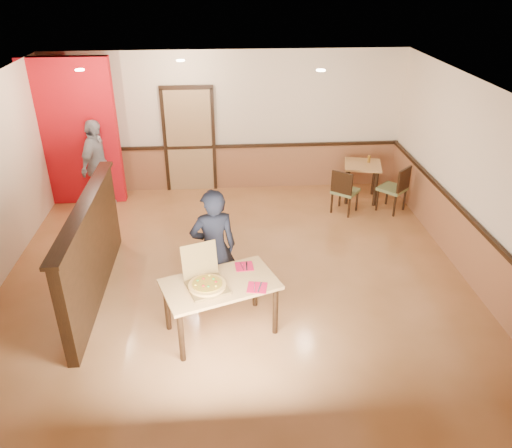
{
  "coord_description": "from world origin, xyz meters",
  "views": [
    {
      "loc": [
        -0.16,
        -6.26,
        4.28
      ],
      "look_at": [
        0.29,
        0.0,
        0.94
      ],
      "focal_mm": 35.0,
      "sensor_mm": 36.0,
      "label": 1
    }
  ],
  "objects_px": {
    "passerby": "(97,165)",
    "diner_chair": "(212,269)",
    "main_table": "(220,290)",
    "side_table": "(362,172)",
    "condiment": "(369,159)",
    "diner": "(214,249)",
    "pizza_box": "(206,282)",
    "side_chair_left": "(344,190)",
    "side_chair_right": "(396,187)"
  },
  "relations": [
    {
      "from": "side_chair_left",
      "to": "condiment",
      "type": "xyz_separation_m",
      "value": [
        0.62,
        0.68,
        0.34
      ]
    },
    {
      "from": "diner_chair",
      "to": "condiment",
      "type": "distance_m",
      "value": 4.43
    },
    {
      "from": "diner_chair",
      "to": "diner",
      "type": "xyz_separation_m",
      "value": [
        0.04,
        -0.13,
        0.42
      ]
    },
    {
      "from": "side_table",
      "to": "pizza_box",
      "type": "relative_size",
      "value": 1.27
    },
    {
      "from": "main_table",
      "to": "condiment",
      "type": "distance_m",
      "value": 4.93
    },
    {
      "from": "main_table",
      "to": "pizza_box",
      "type": "relative_size",
      "value": 2.41
    },
    {
      "from": "side_chair_right",
      "to": "diner",
      "type": "distance_m",
      "value": 4.3
    },
    {
      "from": "diner_chair",
      "to": "passerby",
      "type": "height_order",
      "value": "passerby"
    },
    {
      "from": "diner",
      "to": "diner_chair",
      "type": "bearing_deg",
      "value": -84.4
    },
    {
      "from": "diner_chair",
      "to": "side_chair_left",
      "type": "xyz_separation_m",
      "value": [
        2.45,
        2.49,
        0.03
      ]
    },
    {
      "from": "side_table",
      "to": "side_chair_left",
      "type": "bearing_deg",
      "value": -129.19
    },
    {
      "from": "diner_chair",
      "to": "condiment",
      "type": "bearing_deg",
      "value": 31.0
    },
    {
      "from": "main_table",
      "to": "passerby",
      "type": "bearing_deg",
      "value": 100.49
    },
    {
      "from": "main_table",
      "to": "side_chair_left",
      "type": "bearing_deg",
      "value": 34.45
    },
    {
      "from": "main_table",
      "to": "side_table",
      "type": "height_order",
      "value": "same"
    },
    {
      "from": "side_table",
      "to": "diner",
      "type": "bearing_deg",
      "value": -131.98
    },
    {
      "from": "diner_chair",
      "to": "side_table",
      "type": "xyz_separation_m",
      "value": [
        2.94,
        3.09,
        0.13
      ]
    },
    {
      "from": "main_table",
      "to": "diner_chair",
      "type": "distance_m",
      "value": 0.8
    },
    {
      "from": "condiment",
      "to": "diner",
      "type": "bearing_deg",
      "value": -132.57
    },
    {
      "from": "main_table",
      "to": "diner",
      "type": "height_order",
      "value": "diner"
    },
    {
      "from": "main_table",
      "to": "diner_chair",
      "type": "height_order",
      "value": "diner_chair"
    },
    {
      "from": "main_table",
      "to": "condiment",
      "type": "relative_size",
      "value": 10.93
    },
    {
      "from": "pizza_box",
      "to": "diner_chair",
      "type": "bearing_deg",
      "value": 66.6
    },
    {
      "from": "side_table",
      "to": "passerby",
      "type": "distance_m",
      "value": 5.1
    },
    {
      "from": "side_chair_left",
      "to": "condiment",
      "type": "distance_m",
      "value": 0.99
    },
    {
      "from": "side_chair_right",
      "to": "condiment",
      "type": "relative_size",
      "value": 6.3
    },
    {
      "from": "main_table",
      "to": "pizza_box",
      "type": "xyz_separation_m",
      "value": [
        -0.17,
        -0.06,
        0.17
      ]
    },
    {
      "from": "side_chair_right",
      "to": "side_table",
      "type": "height_order",
      "value": "side_chair_right"
    },
    {
      "from": "passerby",
      "to": "diner_chair",
      "type": "bearing_deg",
      "value": -130.02
    },
    {
      "from": "side_chair_right",
      "to": "main_table",
      "type": "bearing_deg",
      "value": 1.49
    },
    {
      "from": "passerby",
      "to": "condiment",
      "type": "bearing_deg",
      "value": -74.01
    },
    {
      "from": "passerby",
      "to": "side_chair_right",
      "type": "bearing_deg",
      "value": -81.01
    },
    {
      "from": "diner",
      "to": "passerby",
      "type": "height_order",
      "value": "passerby"
    },
    {
      "from": "side_chair_left",
      "to": "pizza_box",
      "type": "distance_m",
      "value": 4.17
    },
    {
      "from": "side_table",
      "to": "diner",
      "type": "distance_m",
      "value": 4.34
    },
    {
      "from": "pizza_box",
      "to": "main_table",
      "type": "bearing_deg",
      "value": 0.42
    },
    {
      "from": "passerby",
      "to": "pizza_box",
      "type": "relative_size",
      "value": 2.65
    },
    {
      "from": "condiment",
      "to": "side_table",
      "type": "bearing_deg",
      "value": -149.1
    },
    {
      "from": "diner",
      "to": "passerby",
      "type": "bearing_deg",
      "value": -67.88
    },
    {
      "from": "side_table",
      "to": "main_table",
      "type": "bearing_deg",
      "value": -126.21
    },
    {
      "from": "side_chair_right",
      "to": "pizza_box",
      "type": "distance_m",
      "value": 4.83
    },
    {
      "from": "side_chair_right",
      "to": "passerby",
      "type": "height_order",
      "value": "passerby"
    },
    {
      "from": "pizza_box",
      "to": "condiment",
      "type": "xyz_separation_m",
      "value": [
        3.13,
        4.0,
        0.01
      ]
    },
    {
      "from": "side_chair_left",
      "to": "side_table",
      "type": "height_order",
      "value": "side_chair_left"
    },
    {
      "from": "passerby",
      "to": "pizza_box",
      "type": "xyz_separation_m",
      "value": [
        2.1,
        -3.92,
        -0.06
      ]
    },
    {
      "from": "main_table",
      "to": "side_chair_left",
      "type": "height_order",
      "value": "side_chair_left"
    },
    {
      "from": "side_chair_right",
      "to": "condiment",
      "type": "xyz_separation_m",
      "value": [
        -0.36,
        0.68,
        0.32
      ]
    },
    {
      "from": "side_chair_right",
      "to": "diner_chair",
      "type": "bearing_deg",
      "value": -7.08
    },
    {
      "from": "diner_chair",
      "to": "side_chair_left",
      "type": "bearing_deg",
      "value": 30.56
    },
    {
      "from": "diner_chair",
      "to": "diner",
      "type": "distance_m",
      "value": 0.44
    }
  ]
}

